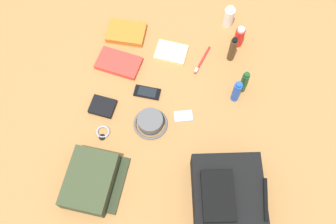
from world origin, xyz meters
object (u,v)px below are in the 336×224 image
object	(u,v)px
cologne_bottle	(232,49)
toothpaste_tube	(229,17)
paperback_novel	(126,33)
notepad	(171,52)
toiletry_pouch	(91,181)
wristwatch	(103,132)
deodorant_spray	(237,92)
travel_guidebook	(119,63)
wallet	(103,107)
media_player	(183,117)
shampoo_bottle	(244,82)
sunscreen_spray	(239,37)
backpack	(228,200)
cell_phone	(147,92)
bucket_hat	(150,122)
toothbrush	(202,61)

from	to	relation	value
cologne_bottle	toothpaste_tube	bearing A→B (deg)	-175.27
paperback_novel	notepad	bearing A→B (deg)	68.02
toiletry_pouch	wristwatch	distance (m)	0.23
notepad	deodorant_spray	bearing A→B (deg)	64.59
toothpaste_tube	wristwatch	distance (m)	0.84
travel_guidebook	notepad	size ratio (longest dim) A/B	1.53
wristwatch	notepad	xyz separation A→B (m)	(-0.44, 0.27, 0.00)
deodorant_spray	notepad	size ratio (longest dim) A/B	0.95
toiletry_pouch	wallet	distance (m)	0.35
deodorant_spray	media_player	distance (m)	0.27
toiletry_pouch	cologne_bottle	size ratio (longest dim) A/B	1.77
shampoo_bottle	travel_guidebook	xyz separation A→B (m)	(-0.09, -0.59, -0.06)
media_player	sunscreen_spray	bearing A→B (deg)	149.61
toiletry_pouch	wristwatch	bearing A→B (deg)	177.15
toothpaste_tube	backpack	bearing A→B (deg)	0.20
toothpaste_tube	cell_phone	world-z (taller)	toothpaste_tube
toothpaste_tube	shampoo_bottle	size ratio (longest dim) A/B	0.87
deodorant_spray	shampoo_bottle	bearing A→B (deg)	145.45
toiletry_pouch	shampoo_bottle	world-z (taller)	shampoo_bottle
cell_phone	toiletry_pouch	bearing A→B (deg)	-23.29
backpack	bucket_hat	bearing A→B (deg)	-133.96
toiletry_pouch	media_player	world-z (taller)	toiletry_pouch
cologne_bottle	bucket_hat	bearing A→B (deg)	-43.39
toothbrush	toiletry_pouch	bearing A→B (deg)	-34.84
media_player	bucket_hat	bearing A→B (deg)	-73.19
media_player	toothbrush	xyz separation A→B (m)	(-0.30, 0.07, 0.00)
toiletry_pouch	sunscreen_spray	bearing A→B (deg)	140.76
backpack	toiletry_pouch	size ratio (longest dim) A/B	1.38
shampoo_bottle	bucket_hat	bearing A→B (deg)	-63.08
notepad	cologne_bottle	bearing A→B (deg)	99.03
sunscreen_spray	deodorant_spray	xyz separation A→B (m)	(0.30, -0.01, 0.01)
cologne_bottle	deodorant_spray	xyz separation A→B (m)	(0.22, 0.02, -0.01)
cologne_bottle	deodorant_spray	bearing A→B (deg)	5.46
paperback_novel	bucket_hat	bearing A→B (deg)	19.13
backpack	wallet	size ratio (longest dim) A/B	3.52
toiletry_pouch	wristwatch	xyz separation A→B (m)	(-0.23, 0.01, -0.03)
cell_phone	wallet	size ratio (longest dim) A/B	1.15
cell_phone	wristwatch	world-z (taller)	cell_phone
shampoo_bottle	deodorant_spray	world-z (taller)	shampoo_bottle
shampoo_bottle	toiletry_pouch	bearing A→B (deg)	-51.94
backpack	wallet	world-z (taller)	backpack
cologne_bottle	cell_phone	size ratio (longest dim) A/B	1.25
backpack	cell_phone	bearing A→B (deg)	-142.54
bucket_hat	shampoo_bottle	distance (m)	0.46
media_player	paperback_novel	bearing A→B (deg)	-144.40
cologne_bottle	notepad	size ratio (longest dim) A/B	1.06
toothpaste_tube	notepad	xyz separation A→B (m)	(0.19, -0.27, -0.05)
toiletry_pouch	toothbrush	xyz separation A→B (m)	(-0.63, 0.44, -0.03)
cell_phone	media_player	distance (m)	0.21
paperback_novel	travel_guidebook	xyz separation A→B (m)	(0.18, -0.02, -0.00)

